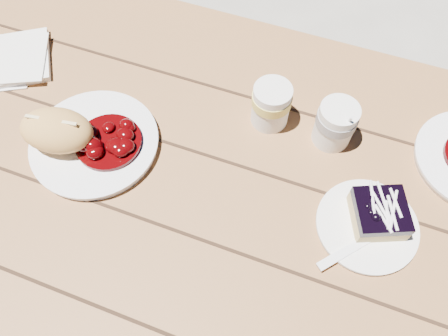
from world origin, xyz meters
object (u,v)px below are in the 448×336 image
(bread_roll, at_px, (57,130))
(coffee_cup, at_px, (335,124))
(picnic_table, at_px, (274,252))
(blueberry_cake, at_px, (379,213))
(dessert_plate, at_px, (367,226))
(second_cup, at_px, (271,105))
(main_plate, at_px, (95,143))

(bread_roll, bearing_deg, coffee_cup, 22.35)
(picnic_table, relative_size, blueberry_cake, 17.93)
(bread_roll, height_order, coffee_cup, coffee_cup)
(dessert_plate, bearing_deg, second_cup, 144.63)
(dessert_plate, bearing_deg, picnic_table, -163.27)
(dessert_plate, bearing_deg, coffee_cup, 122.54)
(dessert_plate, height_order, second_cup, second_cup)
(dessert_plate, distance_m, second_cup, 0.28)
(main_plate, bearing_deg, blueberry_cake, 3.19)
(coffee_cup, relative_size, second_cup, 1.00)
(dessert_plate, xyz_separation_m, coffee_cup, (-0.10, 0.16, 0.04))
(picnic_table, bearing_deg, coffee_cup, 80.28)
(picnic_table, height_order, second_cup, second_cup)
(picnic_table, bearing_deg, dessert_plate, 16.73)
(bread_roll, relative_size, coffee_cup, 1.50)
(picnic_table, distance_m, coffee_cup, 0.29)
(dessert_plate, xyz_separation_m, blueberry_cake, (0.01, 0.01, 0.03))
(dessert_plate, height_order, coffee_cup, coffee_cup)
(blueberry_cake, relative_size, second_cup, 1.23)
(coffee_cup, bearing_deg, main_plate, -157.35)
(main_plate, distance_m, dessert_plate, 0.52)
(main_plate, bearing_deg, picnic_table, -3.96)
(picnic_table, distance_m, second_cup, 0.30)
(second_cup, bearing_deg, picnic_table, -65.90)
(blueberry_cake, bearing_deg, bread_roll, 161.77)
(main_plate, distance_m, coffee_cup, 0.45)
(bread_roll, bearing_deg, picnic_table, -0.85)
(picnic_table, relative_size, bread_roll, 14.65)
(bread_roll, bearing_deg, main_plate, 19.98)
(picnic_table, height_order, dessert_plate, dessert_plate)
(main_plate, xyz_separation_m, blueberry_cake, (0.53, 0.03, 0.03))
(coffee_cup, bearing_deg, second_cup, 179.49)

